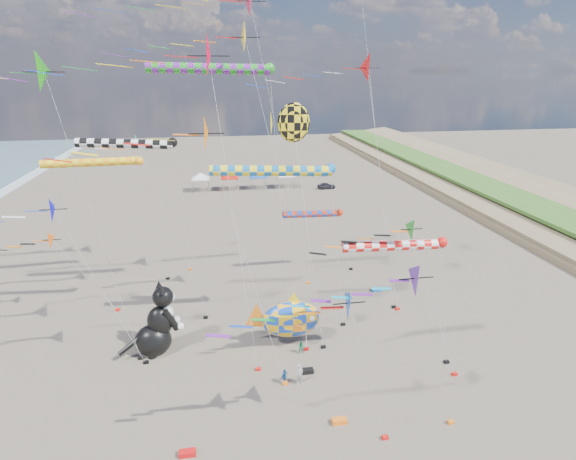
# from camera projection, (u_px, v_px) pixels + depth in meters

# --- Properties ---
(delta_kite_0) EXTENTS (18.20, 2.81, 26.64)m
(delta_kite_0) POSITION_uv_depth(u_px,v_px,m) (235.00, 3.00, 35.16)
(delta_kite_0) COLOR red
(delta_kite_0) RESTS_ON ground
(delta_kite_1) EXTENTS (10.73, 2.13, 17.88)m
(delta_kite_1) POSITION_uv_depth(u_px,v_px,m) (211.00, 138.00, 24.01)
(delta_kite_1) COLOR orange
(delta_kite_1) RESTS_ON ground
(delta_kite_2) EXTENTS (10.92, 2.12, 14.40)m
(delta_kite_2) POSITION_uv_depth(u_px,v_px,m) (131.00, 148.00, 42.45)
(delta_kite_2) COLOR #22C4B8
(delta_kite_2) RESTS_ON ground
(delta_kite_4) EXTENTS (8.86, 2.00, 11.35)m
(delta_kite_4) POSITION_uv_depth(u_px,v_px,m) (408.00, 275.00, 22.89)
(delta_kite_4) COLOR #5E23A3
(delta_kite_4) RESTS_ON ground
(delta_kite_5) EXTENTS (13.27, 2.34, 23.33)m
(delta_kite_5) POSITION_uv_depth(u_px,v_px,m) (242.00, 40.00, 30.34)
(delta_kite_5) COLOR yellow
(delta_kite_5) RESTS_ON ground
(delta_kite_6) EXTENTS (12.22, 2.22, 21.28)m
(delta_kite_6) POSITION_uv_depth(u_px,v_px,m) (353.00, 72.00, 32.15)
(delta_kite_6) COLOR red
(delta_kite_6) RESTS_ON ground
(delta_kite_7) EXTENTS (11.03, 2.54, 21.20)m
(delta_kite_7) POSITION_uv_depth(u_px,v_px,m) (36.00, 75.00, 25.65)
(delta_kite_7) COLOR #189210
(delta_kite_7) RESTS_ON ground
(delta_kite_8) EXTENTS (13.20, 2.60, 22.07)m
(delta_kite_8) POSITION_uv_depth(u_px,v_px,m) (186.00, 59.00, 24.20)
(delta_kite_8) COLOR #ED0530
(delta_kite_8) RESTS_ON ground
(delta_kite_9) EXTENTS (12.05, 1.87, 12.56)m
(delta_kite_9) POSITION_uv_depth(u_px,v_px,m) (31.00, 220.00, 27.69)
(delta_kite_9) COLOR #0C0ABF
(delta_kite_9) RESTS_ON ground
(delta_kite_10) EXTENTS (10.47, 1.61, 7.84)m
(delta_kite_10) POSITION_uv_depth(u_px,v_px,m) (37.00, 245.00, 36.39)
(delta_kite_10) COLOR #F55B0F
(delta_kite_10) RESTS_ON ground
(delta_kite_11) EXTENTS (8.79, 1.87, 9.99)m
(delta_kite_11) POSITION_uv_depth(u_px,v_px,m) (337.00, 309.00, 22.30)
(delta_kite_11) COLOR blue
(delta_kite_11) RESTS_ON ground
(delta_kite_12) EXTENTS (9.77, 1.59, 11.55)m
(delta_kite_12) POSITION_uv_depth(u_px,v_px,m) (399.00, 240.00, 26.84)
(delta_kite_12) COLOR green
(delta_kite_12) RESTS_ON ground
(windsock_0) EXTENTS (7.47, 0.73, 6.81)m
(windsock_0) POSITION_uv_depth(u_px,v_px,m) (315.00, 214.00, 44.80)
(windsock_0) COLOR red
(windsock_0) RESTS_ON ground
(windsock_1) EXTENTS (8.38, 0.71, 9.80)m
(windsock_1) POSITION_uv_depth(u_px,v_px,m) (398.00, 246.00, 28.53)
(windsock_1) COLOR red
(windsock_1) RESTS_ON ground
(windsock_2) EXTENTS (10.70, 0.83, 20.47)m
(windsock_2) POSITION_uv_depth(u_px,v_px,m) (215.00, 70.00, 33.17)
(windsock_2) COLOR #1B971D
(windsock_2) RESTS_ON ground
(windsock_3) EXTENTS (10.35, 0.80, 13.61)m
(windsock_3) POSITION_uv_depth(u_px,v_px,m) (277.00, 171.00, 31.93)
(windsock_3) COLOR #1264B5
(windsock_3) RESTS_ON ground
(windsock_4) EXTENTS (8.48, 0.71, 15.28)m
(windsock_4) POSITION_uv_depth(u_px,v_px,m) (130.00, 145.00, 32.55)
(windsock_4) COLOR black
(windsock_4) RESTS_ON ground
(windsock_5) EXTENTS (10.06, 0.78, 12.50)m
(windsock_5) POSITION_uv_depth(u_px,v_px,m) (96.00, 163.00, 40.55)
(windsock_5) COLOR #FF9E15
(windsock_5) RESTS_ON ground
(angelfish_kite) EXTENTS (3.74, 3.02, 17.94)m
(angelfish_kite) POSITION_uv_depth(u_px,v_px,m) (291.00, 125.00, 30.11)
(angelfish_kite) COLOR yellow
(angelfish_kite) RESTS_ON ground
(cat_inflatable) EXTENTS (4.50, 3.21, 5.49)m
(cat_inflatable) POSITION_uv_depth(u_px,v_px,m) (155.00, 319.00, 32.79)
(cat_inflatable) COLOR black
(cat_inflatable) RESTS_ON ground
(fish_inflatable) EXTENTS (6.01, 2.48, 4.48)m
(fish_inflatable) POSITION_uv_depth(u_px,v_px,m) (290.00, 319.00, 33.92)
(fish_inflatable) COLOR blue
(fish_inflatable) RESTS_ON ground
(person_adult) EXTENTS (0.65, 0.61, 1.50)m
(person_adult) POSITION_uv_depth(u_px,v_px,m) (300.00, 374.00, 30.01)
(person_adult) COLOR #96959E
(person_adult) RESTS_ON ground
(child_green) EXTENTS (0.55, 0.46, 1.03)m
(child_green) POSITION_uv_depth(u_px,v_px,m) (301.00, 348.00, 33.30)
(child_green) COLOR #1B7A4A
(child_green) RESTS_ON ground
(child_blue) EXTENTS (0.66, 0.65, 1.12)m
(child_blue) POSITION_uv_depth(u_px,v_px,m) (284.00, 376.00, 30.08)
(child_blue) COLOR #1F539D
(child_blue) RESTS_ON ground
(kite_bag_0) EXTENTS (0.90, 0.44, 0.30)m
(kite_bag_0) POSITION_uv_depth(u_px,v_px,m) (307.00, 371.00, 31.28)
(kite_bag_0) COLOR black
(kite_bag_0) RESTS_ON ground
(kite_bag_1) EXTENTS (0.90, 0.44, 0.30)m
(kite_bag_1) POSITION_uv_depth(u_px,v_px,m) (377.00, 290.00, 42.94)
(kite_bag_1) COLOR blue
(kite_bag_1) RESTS_ON ground
(kite_bag_2) EXTENTS (0.90, 0.44, 0.30)m
(kite_bag_2) POSITION_uv_depth(u_px,v_px,m) (187.00, 453.00, 24.56)
(kite_bag_2) COLOR red
(kite_bag_2) RESTS_ON ground
(kite_bag_3) EXTENTS (0.90, 0.44, 0.30)m
(kite_bag_3) POSITION_uv_depth(u_px,v_px,m) (339.00, 421.00, 26.82)
(kite_bag_3) COLOR orange
(kite_bag_3) RESTS_ON ground
(tent_row) EXTENTS (19.20, 4.20, 3.80)m
(tent_row) POSITION_uv_depth(u_px,v_px,m) (244.00, 172.00, 78.82)
(tent_row) COLOR silver
(tent_row) RESTS_ON ground
(parked_car) EXTENTS (3.26, 1.41, 1.09)m
(parked_car) POSITION_uv_depth(u_px,v_px,m) (326.00, 186.00, 80.11)
(parked_car) COLOR #26262D
(parked_car) RESTS_ON ground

